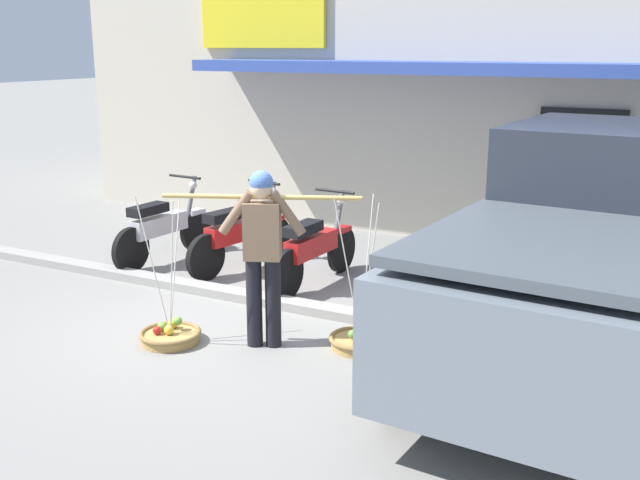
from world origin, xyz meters
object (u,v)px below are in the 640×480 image
object	(u,v)px
fruit_vendor	(263,247)
parked_truck	(590,256)
fruit_basket_left_side	(170,335)
motorcycle_nearest_shop	(163,228)
fruit_basket_right_side	(360,340)
motorcycle_third_in_row	(314,249)
motorcycle_second_in_row	(239,235)

from	to	relation	value
fruit_vendor	parked_truck	xyz separation A→B (m)	(2.77, 0.89, 0.05)
fruit_vendor	fruit_basket_left_side	xyz separation A→B (m)	(-0.85, -0.36, -0.90)
motorcycle_nearest_shop	parked_truck	bearing A→B (deg)	-9.83
fruit_basket_left_side	fruit_basket_right_side	world-z (taller)	same
fruit_basket_left_side	motorcycle_third_in_row	size ratio (longest dim) A/B	0.80
fruit_vendor	motorcycle_nearest_shop	xyz separation A→B (m)	(-2.71, 1.84, -0.53)
fruit_basket_right_side	parked_truck	size ratio (longest dim) A/B	0.30
fruit_basket_left_side	motorcycle_third_in_row	xyz separation A→B (m)	(0.39, 2.23, 0.37)
fruit_basket_right_side	fruit_vendor	bearing A→B (deg)	-156.66
fruit_basket_left_side	parked_truck	world-z (taller)	parked_truck
fruit_basket_right_side	parked_truck	xyz separation A→B (m)	(1.93, 0.52, 0.95)
fruit_basket_left_side	motorcycle_nearest_shop	size ratio (longest dim) A/B	0.80
fruit_basket_right_side	motorcycle_third_in_row	distance (m)	2.02
fruit_vendor	parked_truck	bearing A→B (deg)	17.73
fruit_basket_right_side	fruit_basket_left_side	bearing A→B (deg)	-156.69
motorcycle_nearest_shop	fruit_basket_right_side	bearing A→B (deg)	-22.52
fruit_basket_right_side	motorcycle_third_in_row	size ratio (longest dim) A/B	0.80
fruit_basket_right_side	parked_truck	bearing A→B (deg)	15.16
motorcycle_nearest_shop	parked_truck	size ratio (longest dim) A/B	0.38
fruit_basket_right_side	motorcycle_nearest_shop	world-z (taller)	fruit_basket_right_side
motorcycle_second_in_row	parked_truck	bearing A→B (deg)	-14.16
parked_truck	motorcycle_nearest_shop	bearing A→B (deg)	170.17
fruit_vendor	motorcycle_second_in_row	xyz separation A→B (m)	(-1.60, 1.99, -0.53)
fruit_basket_right_side	motorcycle_second_in_row	size ratio (longest dim) A/B	0.81
motorcycle_nearest_shop	motorcycle_second_in_row	distance (m)	1.12
fruit_basket_left_side	motorcycle_nearest_shop	world-z (taller)	fruit_basket_left_side
parked_truck	fruit_basket_left_side	bearing A→B (deg)	-160.94
fruit_basket_left_side	motorcycle_second_in_row	bearing A→B (deg)	107.84
motorcycle_second_in_row	parked_truck	world-z (taller)	parked_truck
fruit_vendor	fruit_basket_right_side	bearing A→B (deg)	23.34
fruit_vendor	motorcycle_third_in_row	bearing A→B (deg)	103.71
motorcycle_third_in_row	fruit_basket_right_side	bearing A→B (deg)	-49.16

